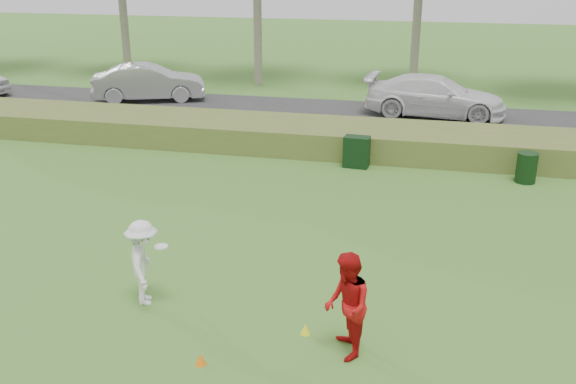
% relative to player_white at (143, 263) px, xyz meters
% --- Properties ---
extents(ground, '(120.00, 120.00, 0.00)m').
position_rel_player_white_xyz_m(ground, '(2.12, -0.61, -0.87)').
color(ground, '#397125').
rests_on(ground, ground).
extents(reed_strip, '(80.00, 3.00, 0.90)m').
position_rel_player_white_xyz_m(reed_strip, '(2.12, 11.39, -0.42)').
color(reed_strip, '#536528').
rests_on(reed_strip, ground).
extents(park_road, '(80.00, 6.00, 0.06)m').
position_rel_player_white_xyz_m(park_road, '(2.12, 16.39, -0.84)').
color(park_road, '#2D2D2D').
rests_on(park_road, ground).
extents(player_white, '(1.04, 1.28, 1.74)m').
position_rel_player_white_xyz_m(player_white, '(0.00, 0.00, 0.00)').
color(player_white, white).
rests_on(player_white, ground).
extents(player_red, '(0.97, 1.10, 1.90)m').
position_rel_player_white_xyz_m(player_red, '(4.13, -0.88, 0.08)').
color(player_red, '#B90F10').
rests_on(player_red, ground).
extents(cone_orange, '(0.19, 0.19, 0.21)m').
position_rel_player_white_xyz_m(cone_orange, '(1.79, -1.73, -0.77)').
color(cone_orange, orange).
rests_on(cone_orange, ground).
extents(cone_yellow, '(0.19, 0.19, 0.21)m').
position_rel_player_white_xyz_m(cone_yellow, '(3.33, -0.42, -0.77)').
color(cone_yellow, '#FEF31A').
rests_on(cone_yellow, ground).
extents(utility_cabinet, '(0.85, 0.57, 1.02)m').
position_rel_player_white_xyz_m(utility_cabinet, '(2.97, 9.62, -0.36)').
color(utility_cabinet, black).
rests_on(utility_cabinet, ground).
extents(trash_bin, '(0.62, 0.62, 0.93)m').
position_rel_player_white_xyz_m(trash_bin, '(8.19, 9.28, -0.41)').
color(trash_bin, black).
rests_on(trash_bin, ground).
extents(car_mid, '(5.43, 3.57, 1.69)m').
position_rel_player_white_xyz_m(car_mid, '(-7.79, 17.32, 0.03)').
color(car_mid, '#B6B6BA').
rests_on(car_mid, park_road).
extents(car_right, '(5.98, 2.74, 1.70)m').
position_rel_player_white_xyz_m(car_right, '(5.33, 17.20, 0.04)').
color(car_right, white).
rests_on(car_right, park_road).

